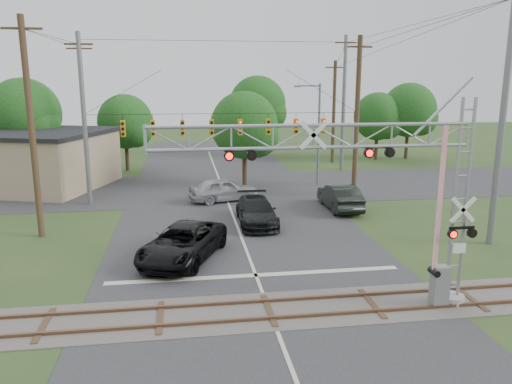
{
  "coord_description": "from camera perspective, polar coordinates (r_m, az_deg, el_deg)",
  "views": [
    {
      "loc": [
        -2.97,
        -14.89,
        8.42
      ],
      "look_at": [
        0.3,
        7.5,
        3.33
      ],
      "focal_mm": 35.0,
      "sensor_mm": 36.0,
      "label": 1
    }
  ],
  "objects": [
    {
      "name": "crossing_gantry",
      "position": [
        18.14,
        13.15,
        1.03
      ],
      "size": [
        11.86,
        1.0,
        7.84
      ],
      "color": "gray",
      "rests_on": "ground"
    },
    {
      "name": "treeline",
      "position": [
        50.08,
        -4.56,
        8.92
      ],
      "size": [
        48.75,
        22.31,
        8.95
      ],
      "color": "#3B2A1A",
      "rests_on": "ground"
    },
    {
      "name": "suv_dark",
      "position": [
        33.6,
        9.55,
        -0.53
      ],
      "size": [
        1.83,
        5.17,
        1.7
      ],
      "primitive_type": "imported",
      "rotation": [
        0.0,
        0.0,
        3.13
      ],
      "color": "black",
      "rests_on": "ground"
    },
    {
      "name": "road_main",
      "position": [
        26.44,
        -1.44,
        -5.88
      ],
      "size": [
        14.0,
        90.0,
        0.02
      ],
      "primitive_type": "cube",
      "color": "#2D2C2F",
      "rests_on": "ground"
    },
    {
      "name": "sedan_silver",
      "position": [
        35.46,
        -3.73,
        0.28
      ],
      "size": [
        5.21,
        3.11,
        1.66
      ],
      "primitive_type": "imported",
      "rotation": [
        0.0,
        0.0,
        1.82
      ],
      "color": "#989B9F",
      "rests_on": "ground"
    },
    {
      "name": "ground",
      "position": [
        17.36,
        2.71,
        -16.35
      ],
      "size": [
        160.0,
        160.0,
        0.0
      ],
      "primitive_type": "plane",
      "color": "#2B451F",
      "rests_on": "ground"
    },
    {
      "name": "railroad_track",
      "position": [
        19.09,
        1.54,
        -13.4
      ],
      "size": [
        90.0,
        3.2,
        0.17
      ],
      "color": "#4C4842",
      "rests_on": "ground"
    },
    {
      "name": "traffic_signal_span",
      "position": [
        35.21,
        -2.07,
        8.11
      ],
      "size": [
        19.34,
        0.36,
        11.5
      ],
      "color": "slate",
      "rests_on": "ground"
    },
    {
      "name": "pickup_black",
      "position": [
        24.13,
        -8.39,
        -5.79
      ],
      "size": [
        4.91,
        6.6,
        1.67
      ],
      "primitive_type": "imported",
      "rotation": [
        0.0,
        0.0,
        -0.41
      ],
      "color": "black",
      "rests_on": "ground"
    },
    {
      "name": "road_cross",
      "position": [
        39.9,
        -3.86,
        0.47
      ],
      "size": [
        90.0,
        12.0,
        0.02
      ],
      "primitive_type": "cube",
      "color": "#2D2C2F",
      "rests_on": "ground"
    },
    {
      "name": "streetlight",
      "position": [
        40.76,
        6.97,
        7.15
      ],
      "size": [
        2.18,
        0.23,
        8.17
      ],
      "color": "slate",
      "rests_on": "ground"
    },
    {
      "name": "car_dark",
      "position": [
        29.73,
        0.05,
        -2.22
      ],
      "size": [
        2.3,
        5.43,
        1.56
      ],
      "primitive_type": "imported",
      "rotation": [
        0.0,
        0.0,
        -0.02
      ],
      "color": "black",
      "rests_on": "ground"
    },
    {
      "name": "utility_poles",
      "position": [
        38.01,
        1.09,
        9.08
      ],
      "size": [
        25.85,
        27.4,
        12.95
      ],
      "color": "#41301E",
      "rests_on": "ground"
    }
  ]
}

